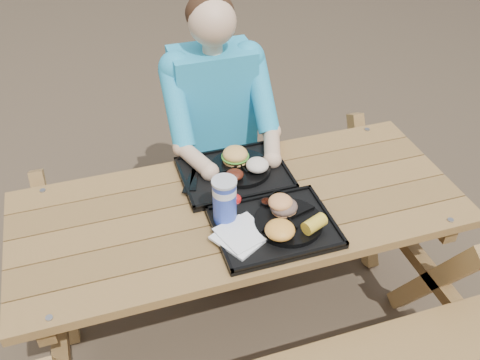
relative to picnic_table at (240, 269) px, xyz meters
name	(u,v)px	position (x,y,z in m)	size (l,w,h in m)	color
ground	(240,321)	(0.00, 0.00, -0.38)	(60.00, 60.00, 0.00)	#999999
picnic_table	(240,269)	(0.00, 0.00, 0.00)	(1.80, 1.49, 0.75)	#999999
tray_near	(274,228)	(0.08, -0.17, 0.39)	(0.45, 0.35, 0.02)	black
tray_far	(234,175)	(0.03, 0.19, 0.39)	(0.45, 0.35, 0.02)	black
plate_near	(288,222)	(0.13, -0.18, 0.41)	(0.26, 0.26, 0.02)	black
plate_far	(240,168)	(0.06, 0.20, 0.41)	(0.26, 0.26, 0.02)	black
napkin_stack	(241,236)	(-0.06, -0.19, 0.40)	(0.17, 0.17, 0.02)	white
soda_cup	(225,202)	(-0.09, -0.08, 0.49)	(0.09, 0.09, 0.18)	#1631A9
condiment_bbq	(267,204)	(0.09, -0.06, 0.41)	(0.05, 0.05, 0.03)	black
condiment_mustard	(279,198)	(0.15, -0.05, 0.41)	(0.06, 0.06, 0.03)	yellow
sandwich	(284,201)	(0.14, -0.12, 0.47)	(0.10, 0.10, 0.10)	#F89E57
mac_cheese	(280,230)	(0.07, -0.25, 0.44)	(0.11, 0.11, 0.06)	#FFB143
corn_cob	(314,224)	(0.21, -0.25, 0.44)	(0.09, 0.09, 0.05)	yellow
cutlery_far	(194,179)	(-0.14, 0.20, 0.40)	(0.03, 0.16, 0.01)	black
burger	(235,151)	(0.06, 0.24, 0.46)	(0.11, 0.11, 0.10)	#F5B156
baked_beans	(235,175)	(0.02, 0.13, 0.43)	(0.07, 0.07, 0.03)	#531D10
potato_salad	(257,165)	(0.12, 0.15, 0.44)	(0.10, 0.10, 0.05)	white
diner	(216,142)	(0.07, 0.61, 0.27)	(0.48, 0.84, 1.28)	#1BB2BF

